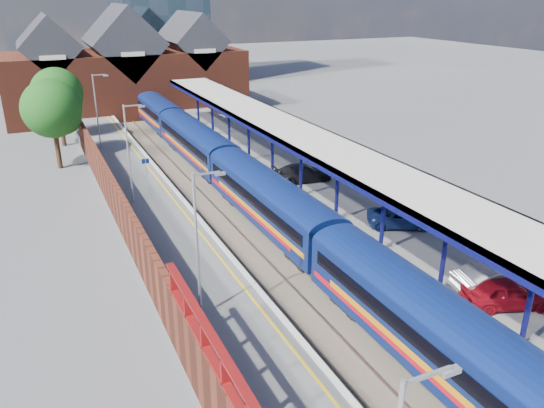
{
  "coord_description": "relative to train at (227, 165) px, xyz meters",
  "views": [
    {
      "loc": [
        -12.28,
        -14.44,
        14.97
      ],
      "look_at": [
        0.71,
        13.76,
        2.6
      ],
      "focal_mm": 35.0,
      "sensor_mm": 36.0,
      "label": 1
    }
  ],
  "objects": [
    {
      "name": "lamp_post_b",
      "position": [
        -7.86,
        -18.07,
        2.87
      ],
      "size": [
        1.48,
        0.18,
        7.0
      ],
      "color": "#A5A8AA",
      "rests_on": "left_platform"
    },
    {
      "name": "brick_wall",
      "position": [
        -9.59,
        -10.53,
        0.33
      ],
      "size": [
        0.35,
        50.0,
        3.86
      ],
      "color": "maroon",
      "rests_on": "left_platform"
    },
    {
      "name": "train",
      "position": [
        0.0,
        0.0,
        0.0
      ],
      "size": [
        2.91,
        65.92,
        3.45
      ],
      "color": "navy",
      "rests_on": "ground"
    },
    {
      "name": "left_platform",
      "position": [
        -6.99,
        -4.07,
        -1.62
      ],
      "size": [
        5.0,
        76.0,
        1.0
      ],
      "primitive_type": "cube",
      "color": "#565659",
      "rests_on": "ground"
    },
    {
      "name": "platform_sign",
      "position": [
        -6.49,
        -0.07,
        0.57
      ],
      "size": [
        0.55,
        0.08,
        2.5
      ],
      "color": "#A5A8AA",
      "rests_on": "left_platform"
    },
    {
      "name": "right_platform",
      "position": [
        4.51,
        -4.07,
        -1.62
      ],
      "size": [
        6.0,
        76.0,
        1.0
      ],
      "primitive_type": "cube",
      "color": "#565659",
      "rests_on": "ground"
    },
    {
      "name": "tree_near",
      "position": [
        -11.84,
        11.83,
        3.23
      ],
      "size": [
        5.2,
        5.2,
        8.1
      ],
      "color": "#382314",
      "rests_on": "ground"
    },
    {
      "name": "ballast_bed",
      "position": [
        -1.49,
        -4.07,
        -2.09
      ],
      "size": [
        6.0,
        76.0,
        0.06
      ],
      "primitive_type": "cube",
      "color": "#473D33",
      "rests_on": "ground"
    },
    {
      "name": "rails",
      "position": [
        -1.49,
        -4.07,
        -2.0
      ],
      "size": [
        4.51,
        76.0,
        0.14
      ],
      "color": "slate",
      "rests_on": "ground"
    },
    {
      "name": "lamp_post_d",
      "position": [
        -7.86,
        13.93,
        2.87
      ],
      "size": [
        1.48,
        0.18,
        7.0
      ],
      "color": "#A5A8AA",
      "rests_on": "left_platform"
    },
    {
      "name": "tree_far",
      "position": [
        -10.84,
        19.83,
        3.23
      ],
      "size": [
        5.2,
        5.2,
        8.1
      ],
      "color": "#382314",
      "rests_on": "ground"
    },
    {
      "name": "parked_car_dark",
      "position": [
        5.19,
        -3.17,
        -0.43
      ],
      "size": [
        4.93,
        2.35,
        1.39
      ],
      "primitive_type": "imported",
      "rotation": [
        0.0,
        0.0,
        1.48
      ],
      "color": "black",
      "rests_on": "right_platform"
    },
    {
      "name": "ground",
      "position": [
        -1.49,
        5.93,
        -2.12
      ],
      "size": [
        240.0,
        240.0,
        0.0
      ],
      "primitive_type": "plane",
      "color": "#5B5B5E",
      "rests_on": "ground"
    },
    {
      "name": "parked_car_blue",
      "position": [
        6.89,
        -13.65,
        -0.5
      ],
      "size": [
        4.9,
        3.86,
        1.24
      ],
      "primitive_type": "imported",
      "rotation": [
        0.0,
        0.0,
        1.09
      ],
      "color": "navy",
      "rests_on": "right_platform"
    },
    {
      "name": "station_building",
      "position": [
        -1.49,
        33.93,
        3.33
      ],
      "size": [
        30.0,
        12.12,
        13.78
      ],
      "color": "maroon",
      "rests_on": "ground"
    },
    {
      "name": "yellow_line",
      "position": [
        -5.24,
        -4.07,
        -1.12
      ],
      "size": [
        0.14,
        76.0,
        0.01
      ],
      "primitive_type": "cube",
      "color": "yellow",
      "rests_on": "left_platform"
    },
    {
      "name": "coping_left",
      "position": [
        -4.64,
        -4.07,
        -1.1
      ],
      "size": [
        0.3,
        76.0,
        0.05
      ],
      "primitive_type": "cube",
      "color": "silver",
      "rests_on": "left_platform"
    },
    {
      "name": "parked_car_silver",
      "position": [
        6.14,
        -22.22,
        -0.36
      ],
      "size": [
        4.83,
        2.34,
        1.52
      ],
      "primitive_type": "imported",
      "rotation": [
        0.0,
        0.0,
        1.41
      ],
      "color": "#A5A4A9",
      "rests_on": "right_platform"
    },
    {
      "name": "parked_car_red",
      "position": [
        5.52,
        -23.36,
        -0.4
      ],
      "size": [
        4.55,
        3.05,
        1.44
      ],
      "primitive_type": "imported",
      "rotation": [
        0.0,
        0.0,
        1.22
      ],
      "color": "maroon",
      "rests_on": "right_platform"
    },
    {
      "name": "canopy",
      "position": [
        3.99,
        -2.12,
        3.13
      ],
      "size": [
        4.5,
        52.0,
        4.48
      ],
      "color": "#0D0F51",
      "rests_on": "right_platform"
    },
    {
      "name": "coping_right",
      "position": [
        1.66,
        -4.07,
        -1.1
      ],
      "size": [
        0.3,
        76.0,
        0.05
      ],
      "primitive_type": "cube",
      "color": "silver",
      "rests_on": "right_platform"
    },
    {
      "name": "lamp_post_c",
      "position": [
        -7.86,
        -2.07,
        2.87
      ],
      "size": [
        1.48,
        0.18,
        7.0
      ],
      "color": "#A5A8AA",
      "rests_on": "left_platform"
    }
  ]
}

